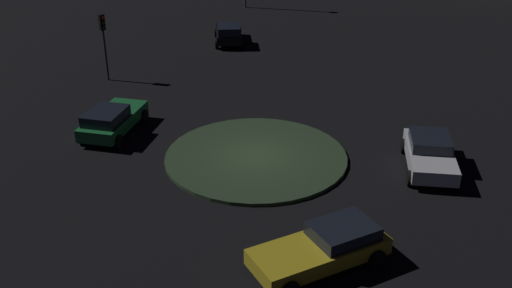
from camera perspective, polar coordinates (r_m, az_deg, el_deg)
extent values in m
plane|color=black|center=(26.51, 0.00, -1.37)|extent=(113.25, 113.25, 0.00)
cylinder|color=#2D4228|center=(26.48, 0.00, -1.22)|extent=(8.07, 8.07, 0.15)
cube|color=gold|center=(19.81, 6.04, -10.16)|extent=(3.27, 4.91, 0.56)
cube|color=black|center=(19.96, 8.32, -8.21)|extent=(2.20, 2.48, 0.45)
cylinder|color=black|center=(19.90, 0.51, -10.81)|extent=(0.43, 0.70, 0.67)
cylinder|color=black|center=(20.24, 11.39, -10.70)|extent=(0.43, 0.70, 0.67)
cylinder|color=black|center=(21.37, 8.37, -8.19)|extent=(0.43, 0.70, 0.67)
cube|color=white|center=(26.39, 16.25, -1.12)|extent=(4.47, 2.88, 0.60)
cube|color=black|center=(26.50, 16.30, 0.28)|extent=(2.31, 2.09, 0.46)
cylinder|color=black|center=(25.42, 18.64, -3.38)|extent=(0.69, 0.39, 0.65)
cylinder|color=black|center=(25.10, 14.49, -3.17)|extent=(0.69, 0.39, 0.65)
cylinder|color=black|center=(27.99, 17.67, -0.38)|extent=(0.69, 0.39, 0.65)
cylinder|color=black|center=(27.70, 13.92, -0.16)|extent=(0.69, 0.39, 0.65)
cube|color=#1E7238|center=(29.48, -13.44, 2.19)|extent=(4.54, 3.21, 0.59)
cube|color=black|center=(28.68, -14.17, 2.61)|extent=(2.52, 2.25, 0.52)
cylinder|color=black|center=(31.20, -13.69, 2.95)|extent=(0.68, 0.44, 0.64)
cylinder|color=black|center=(30.45, -10.63, 2.67)|extent=(0.68, 0.44, 0.64)
cylinder|color=black|center=(28.83, -16.28, 0.61)|extent=(0.68, 0.44, 0.64)
cylinder|color=black|center=(28.01, -13.03, 0.24)|extent=(0.68, 0.44, 0.64)
cube|color=black|center=(42.74, -2.64, 10.47)|extent=(4.08, 1.95, 0.59)
cube|color=black|center=(41.73, -2.61, 10.88)|extent=(2.11, 1.62, 0.54)
cylinder|color=black|center=(44.19, -3.82, 10.58)|extent=(0.64, 0.26, 0.63)
cylinder|color=black|center=(44.24, -1.58, 10.65)|extent=(0.64, 0.26, 0.63)
cylinder|color=black|center=(41.44, -3.76, 9.50)|extent=(0.64, 0.26, 0.63)
cylinder|color=black|center=(41.49, -1.37, 9.57)|extent=(0.64, 0.26, 0.63)
cylinder|color=#2D2D2D|center=(36.20, -14.15, 8.20)|extent=(0.12, 0.12, 3.02)
cube|color=black|center=(35.66, -14.50, 11.18)|extent=(0.35, 0.37, 0.90)
sphere|color=red|center=(35.47, -14.44, 11.56)|extent=(0.20, 0.20, 0.20)
sphere|color=#4C380F|center=(35.53, -14.39, 11.14)|extent=(0.20, 0.20, 0.20)
sphere|color=#0F3819|center=(35.60, -14.34, 10.73)|extent=(0.20, 0.20, 0.20)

